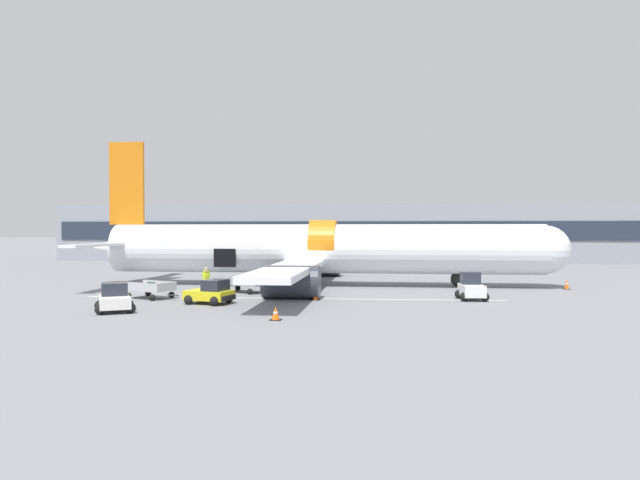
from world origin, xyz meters
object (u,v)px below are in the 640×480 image
baggage_tug_mid (115,300)px  baggage_cart_loading (246,284)px  baggage_tug_lead (211,293)px  ground_crew_loader_b (206,278)px  suitcase_on_tarmac_upright (205,291)px  baggage_cart_queued (150,290)px  ground_crew_driver (206,282)px  airplane (317,250)px  ground_crew_loader_a (299,280)px  baggage_tug_rear (471,288)px

baggage_tug_mid → baggage_cart_loading: 10.79m
baggage_tug_lead → ground_crew_loader_b: 8.11m
ground_crew_loader_b → suitcase_on_tarmac_upright: bearing=-73.7°
baggage_tug_lead → baggage_cart_queued: (-4.59, 2.07, -0.08)m
ground_crew_driver → suitcase_on_tarmac_upright: size_ratio=2.17×
airplane → suitcase_on_tarmac_upright: bearing=-129.8°
baggage_tug_mid → ground_crew_loader_a: 13.51m
airplane → baggage_tug_rear: airplane is taller
ground_crew_driver → suitcase_on_tarmac_upright: (0.21, -1.02, -0.54)m
baggage_tug_mid → ground_crew_loader_a: (8.41, 10.57, 0.19)m
ground_crew_loader_b → suitcase_on_tarmac_upright: (1.16, -3.98, -0.53)m
baggage_cart_loading → ground_crew_loader_a: size_ratio=2.53×
baggage_tug_lead → ground_crew_driver: (-1.76, 4.68, 0.24)m
baggage_tug_lead → suitcase_on_tarmac_upright: size_ratio=3.95×
baggage_tug_rear → ground_crew_loader_b: (-18.28, 3.99, 0.15)m
ground_crew_loader_a → suitcase_on_tarmac_upright: 6.68m
ground_crew_loader_a → suitcase_on_tarmac_upright: (-5.81, -3.26, -0.51)m
baggage_cart_queued → suitcase_on_tarmac_upright: bearing=27.5°
baggage_tug_lead → ground_crew_loader_a: size_ratio=1.89×
ground_crew_driver → baggage_cart_loading: bearing=29.2°
baggage_tug_mid → ground_crew_loader_b: 11.38m
ground_crew_driver → ground_crew_loader_a: bearing=20.5°
suitcase_on_tarmac_upright → baggage_cart_loading: bearing=47.2°
suitcase_on_tarmac_upright → ground_crew_loader_a: bearing=29.3°
baggage_tug_lead → ground_crew_loader_a: 8.13m
baggage_tug_mid → ground_crew_loader_b: (1.44, 11.29, 0.21)m
baggage_tug_mid → baggage_tug_rear: bearing=20.3°
baggage_tug_lead → ground_crew_driver: bearing=110.6°
baggage_cart_loading → baggage_cart_queued: bearing=-143.0°
ground_crew_loader_a → airplane: bearing=81.0°
baggage_tug_mid → baggage_cart_loading: bearing=63.7°
baggage_tug_mid → suitcase_on_tarmac_upright: (2.60, 7.31, -0.32)m
baggage_cart_queued → ground_crew_driver: bearing=42.6°
ground_crew_loader_a → suitcase_on_tarmac_upright: bearing=-150.7°
ground_crew_loader_b → suitcase_on_tarmac_upright: size_ratio=2.14×
baggage_tug_mid → ground_crew_loader_a: bearing=51.5°
baggage_cart_queued → ground_crew_loader_a: (8.85, 4.85, 0.29)m
airplane → suitcase_on_tarmac_upright: size_ratio=49.05×
baggage_cart_queued → ground_crew_loader_a: bearing=28.7°
baggage_tug_rear → baggage_cart_loading: (-14.94, 2.37, -0.14)m
airplane → ground_crew_driver: 9.78m
baggage_cart_queued → ground_crew_driver: ground_crew_driver is taller
ground_crew_loader_b → ground_crew_driver: size_ratio=0.99×
baggage_tug_lead → baggage_tug_mid: bearing=-138.6°
baggage_tug_mid → baggage_tug_rear: baggage_tug_rear is taller
airplane → ground_crew_loader_a: airplane is taller
baggage_cart_queued → ground_crew_driver: (2.83, 2.60, 0.33)m
baggage_tug_mid → ground_crew_loader_a: ground_crew_loader_a is taller
baggage_cart_queued → ground_crew_driver: 3.86m
ground_crew_driver → airplane: bearing=45.3°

